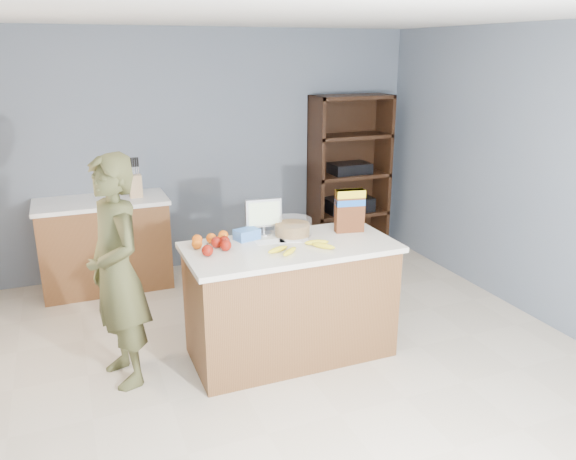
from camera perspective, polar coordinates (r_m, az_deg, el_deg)
name	(u,v)px	position (r m, az deg, el deg)	size (l,w,h in m)	color
floor	(306,372)	(4.29, 1.81, -14.20)	(4.50, 5.00, 0.02)	beige
walls	(308,150)	(3.69, 2.06, 8.13)	(4.52, 5.02, 2.51)	slate
counter_peninsula	(290,305)	(4.33, 0.25, -7.58)	(1.56, 0.76, 0.90)	brown
back_cabinet	(105,244)	(5.82, -18.08, -1.33)	(1.24, 0.62, 0.90)	brown
shelving_unit	(347,177)	(6.58, 6.04, 5.36)	(0.90, 0.40, 1.80)	black
person	(117,272)	(4.03, -17.00, -4.14)	(0.60, 0.39, 1.64)	#434424
knife_block	(135,185)	(5.67, -15.25, 4.41)	(0.12, 0.10, 0.31)	tan
envelopes	(282,241)	(4.22, -0.61, -1.14)	(0.41, 0.19, 0.00)	white
bananas	(302,247)	(4.03, 1.45, -1.76)	(0.51, 0.22, 0.04)	yellow
apples	(219,245)	(4.05, -7.06, -1.51)	(0.25, 0.23, 0.08)	maroon
oranges	(210,239)	(4.18, -7.92, -0.95)	(0.31, 0.19, 0.08)	orange
blue_carton	(247,234)	(4.26, -4.21, -0.44)	(0.18, 0.12, 0.08)	blue
salad_bowl	(292,228)	(4.35, 0.44, 0.24)	(0.30, 0.30, 0.13)	#267219
tv	(264,215)	(4.34, -2.50, 1.58)	(0.28, 0.12, 0.28)	silver
cereal_box	(350,208)	(4.42, 6.30, 2.28)	(0.24, 0.12, 0.34)	#592B14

